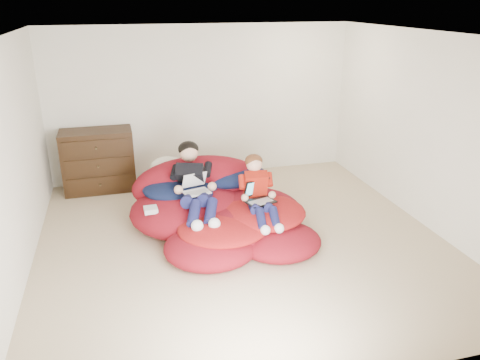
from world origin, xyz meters
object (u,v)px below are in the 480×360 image
(older_boy, at_px, (194,180))
(beanbag_pile, at_px, (218,209))
(dresser, at_px, (98,161))
(younger_boy, at_px, (258,189))
(laptop_black, at_px, (259,195))
(laptop_white, at_px, (196,187))

(older_boy, bearing_deg, beanbag_pile, -12.90)
(beanbag_pile, bearing_deg, dresser, 130.68)
(younger_boy, xyz_separation_m, laptop_black, (-0.00, -0.02, -0.07))
(older_boy, height_order, laptop_black, older_boy)
(laptop_black, bearing_deg, younger_boy, 90.00)
(younger_boy, distance_m, laptop_white, 0.80)
(older_boy, xyz_separation_m, laptop_white, (0.00, -0.13, -0.05))
(younger_boy, relative_size, laptop_black, 2.22)
(dresser, bearing_deg, laptop_black, -47.36)
(older_boy, relative_size, younger_boy, 1.41)
(dresser, bearing_deg, older_boy, -54.19)
(dresser, relative_size, laptop_white, 2.78)
(younger_boy, bearing_deg, laptop_white, 158.52)
(older_boy, bearing_deg, dresser, 125.81)
(beanbag_pile, distance_m, laptop_white, 0.47)
(beanbag_pile, relative_size, laptop_black, 5.33)
(dresser, relative_size, beanbag_pile, 0.48)
(laptop_white, height_order, laptop_black, laptop_white)
(beanbag_pile, height_order, younger_boy, younger_boy)
(laptop_black, bearing_deg, beanbag_pile, 140.55)
(dresser, xyz_separation_m, younger_boy, (1.97, -2.13, 0.15))
(beanbag_pile, height_order, laptop_white, beanbag_pile)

